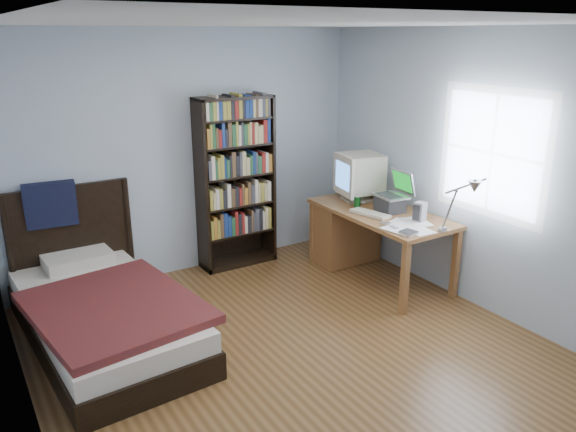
# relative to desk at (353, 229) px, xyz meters

# --- Properties ---
(room) EXTENTS (4.20, 4.24, 2.50)m
(room) POSITION_rel_desk_xyz_m (-1.48, -1.23, 0.84)
(room) COLOR brown
(room) RESTS_ON ground
(desk) EXTENTS (0.75, 1.55, 0.73)m
(desk) POSITION_rel_desk_xyz_m (0.00, 0.00, 0.00)
(desk) COLOR brown
(desk) RESTS_ON floor
(crt_monitor) EXTENTS (0.52, 0.48, 0.51)m
(crt_monitor) POSITION_rel_desk_xyz_m (0.05, 0.01, 0.60)
(crt_monitor) COLOR #BEB89E
(crt_monitor) RESTS_ON desk
(laptop) EXTENTS (0.35, 0.35, 0.40)m
(laptop) POSITION_rel_desk_xyz_m (0.09, -0.47, 0.43)
(laptop) COLOR #2D2D30
(laptop) RESTS_ON desk
(desk_lamp) EXTENTS (0.23, 0.50, 0.59)m
(desk_lamp) POSITION_rel_desk_xyz_m (-0.04, -1.53, 0.79)
(desk_lamp) COLOR #99999E
(desk_lamp) RESTS_ON desk
(keyboard) EXTENTS (0.26, 0.43, 0.04)m
(keyboard) POSITION_rel_desk_xyz_m (-0.17, -0.46, 0.33)
(keyboard) COLOR beige
(keyboard) RESTS_ON desk
(speaker) EXTENTS (0.11, 0.11, 0.19)m
(speaker) POSITION_rel_desk_xyz_m (0.11, -0.86, 0.41)
(speaker) COLOR #959598
(speaker) RESTS_ON desk
(soda_can) EXTENTS (0.07, 0.07, 0.12)m
(soda_can) POSITION_rel_desk_xyz_m (-0.12, -0.20, 0.38)
(soda_can) COLOR #0A3A07
(soda_can) RESTS_ON desk
(mouse) EXTENTS (0.06, 0.11, 0.04)m
(mouse) POSITION_rel_desk_xyz_m (0.01, -0.11, 0.33)
(mouse) COLOR silver
(mouse) RESTS_ON desk
(phone_silver) EXTENTS (0.09, 0.11, 0.02)m
(phone_silver) POSITION_rel_desk_xyz_m (-0.24, -0.76, 0.33)
(phone_silver) COLOR silver
(phone_silver) RESTS_ON desk
(phone_grey) EXTENTS (0.06, 0.09, 0.02)m
(phone_grey) POSITION_rel_desk_xyz_m (-0.24, -0.89, 0.33)
(phone_grey) COLOR #959598
(phone_grey) RESTS_ON desk
(external_drive) EXTENTS (0.15, 0.15, 0.03)m
(external_drive) POSITION_rel_desk_xyz_m (-0.24, -1.08, 0.33)
(external_drive) COLOR #959598
(external_drive) RESTS_ON desk
(bookshelf) EXTENTS (0.82, 0.30, 1.83)m
(bookshelf) POSITION_rel_desk_xyz_m (-1.05, 0.70, 0.51)
(bookshelf) COLOR black
(bookshelf) RESTS_ON floor
(bed) EXTENTS (1.31, 2.22, 1.16)m
(bed) POSITION_rel_desk_xyz_m (-2.74, -0.11, -0.16)
(bed) COLOR black
(bed) RESTS_ON floor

